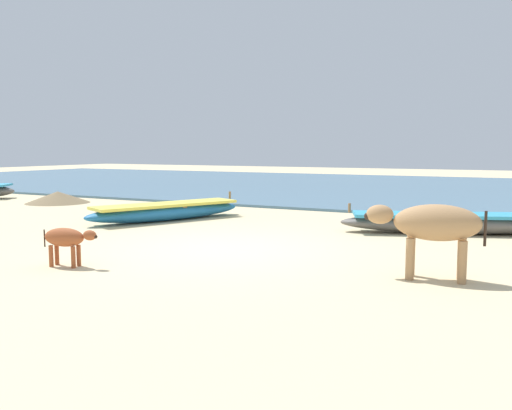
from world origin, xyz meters
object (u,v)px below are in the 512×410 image
fishing_boat_1 (454,223)px  fishing_boat_5 (167,211)px  cow_adult_tan (432,225)px  calf_near_rust (66,239)px

fishing_boat_1 → fishing_boat_5: (-6.71, -1.10, 0.00)m
fishing_boat_1 → cow_adult_tan: cow_adult_tan is taller
cow_adult_tan → calf_near_rust: size_ratio=1.77×
fishing_boat_5 → calf_near_rust: size_ratio=4.66×
fishing_boat_5 → cow_adult_tan: cow_adult_tan is taller
cow_adult_tan → fishing_boat_1: bearing=-95.5°
fishing_boat_1 → fishing_boat_5: fishing_boat_5 is taller
calf_near_rust → fishing_boat_5: bearing=97.7°
fishing_boat_1 → cow_adult_tan: (0.24, -4.37, 0.52)m
fishing_boat_5 → cow_adult_tan: (6.96, -3.27, 0.51)m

